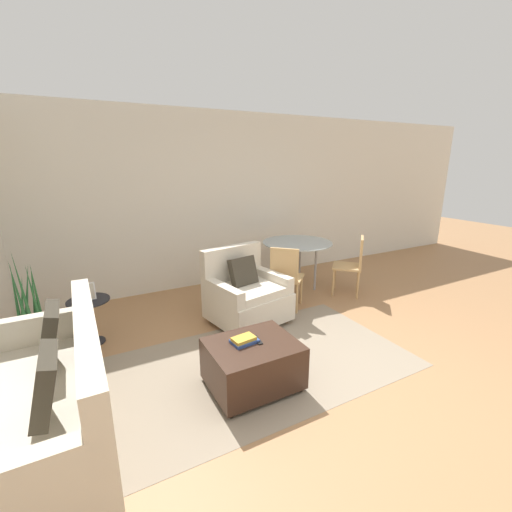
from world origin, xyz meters
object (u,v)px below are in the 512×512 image
dining_chair_near_right (353,262)px  dining_chair_near_left (286,274)px  armchair (246,295)px  dining_table (297,248)px  couch (51,405)px  side_table (90,313)px  ottoman (253,363)px  tv_remote_primary (258,340)px  potted_plant (33,334)px  picture_frame (87,292)px  book_stack (244,340)px

dining_chair_near_right → dining_chair_near_left: bearing=180.0°
armchair → dining_table: (1.25, 0.67, 0.32)m
dining_chair_near_left → dining_chair_near_right: bearing=0.0°
couch → armchair: (2.11, 1.11, 0.04)m
side_table → armchair: bearing=-10.5°
ottoman → tv_remote_primary: tv_remote_primary is taller
potted_plant → dining_chair_near_left: size_ratio=1.31×
side_table → dining_chair_near_right: bearing=-4.2°
armchair → dining_chair_near_right: 1.87m
side_table → picture_frame: 0.25m
armchair → side_table: bearing=169.5°
dining_chair_near_right → armchair: bearing=-178.2°
couch → side_table: (0.34, 1.43, 0.05)m
armchair → ottoman: armchair is taller
dining_table → dining_chair_near_left: size_ratio=1.21×
picture_frame → book_stack: bearing=-52.0°
tv_remote_primary → potted_plant: 2.37m
book_stack → dining_table: dining_table is taller
tv_remote_primary → dining_table: bearing=47.2°
tv_remote_primary → dining_chair_near_right: size_ratio=0.18×
couch → side_table: size_ratio=3.56×
tv_remote_primary → side_table: bearing=130.4°
armchair → dining_chair_near_right: size_ratio=1.13×
tv_remote_primary → couch: bearing=176.9°
potted_plant → side_table: bearing=4.1°
side_table → dining_chair_near_left: (2.41, -0.27, 0.15)m
potted_plant → dining_table: potted_plant is taller
tv_remote_primary → dining_chair_near_right: dining_chair_near_right is taller
potted_plant → dining_chair_near_left: 2.98m
dining_chair_near_left → dining_table: bearing=45.0°
book_stack → tv_remote_primary: book_stack is taller
tv_remote_primary → potted_plant: (-1.84, 1.48, -0.17)m
couch → armchair: 2.38m
ottoman → dining_chair_near_right: dining_chair_near_right is taller
potted_plant → dining_chair_near_right: 4.19m
couch → ottoman: size_ratio=2.37×
tv_remote_primary → dining_chair_near_left: bearing=48.4°
picture_frame → couch: bearing=-103.3°
ottoman → picture_frame: 2.01m
couch → book_stack: size_ratio=7.52×
potted_plant → side_table: 0.56m
ottoman → side_table: side_table is taller
couch → armchair: size_ratio=1.82×
book_stack → side_table: size_ratio=0.47×
couch → book_stack: 1.52m
picture_frame → dining_chair_near_left: size_ratio=0.21×
book_stack → picture_frame: 1.91m
armchair → dining_chair_near_left: (0.63, 0.06, 0.16)m
armchair → book_stack: bearing=-117.3°
ottoman → potted_plant: potted_plant is taller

